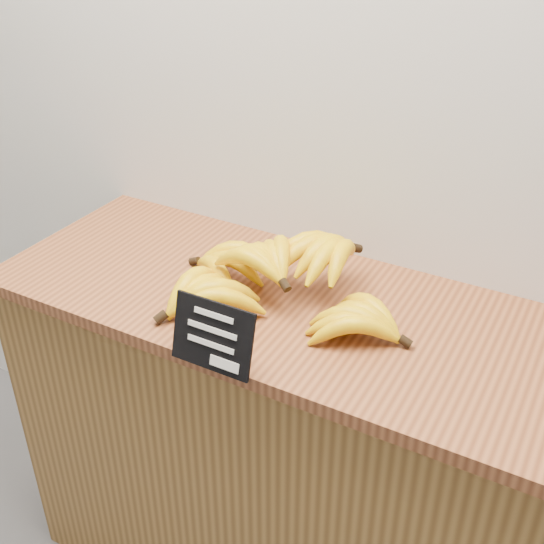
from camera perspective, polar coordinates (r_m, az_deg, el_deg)
The scene contains 4 objects.
counter at distance 1.79m, azimuth 0.80°, elevation -15.09°, with size 1.29×0.50×0.90m, color olive.
counter_top at distance 1.49m, azimuth 0.93°, elevation -2.59°, with size 1.31×0.54×0.03m, color brown.
chalkboard_sign at distance 1.26m, azimuth -5.01°, elevation -5.37°, with size 0.17×0.01×0.13m, color black.
banana_pile at distance 1.44m, azimuth 0.02°, elevation -0.50°, with size 0.56×0.38×0.13m.
Camera 1 is at (0.46, 1.65, 1.74)m, focal length 45.00 mm.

